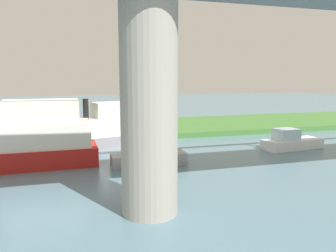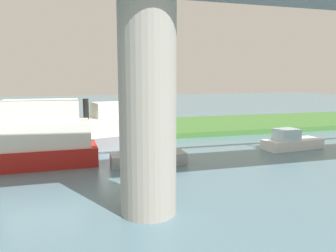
% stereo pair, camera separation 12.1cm
% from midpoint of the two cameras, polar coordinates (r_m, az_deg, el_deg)
% --- Properties ---
extents(ground_plane, '(160.00, 160.00, 0.00)m').
position_cam_midpoint_polar(ground_plane, '(29.31, -4.61, -2.58)').
color(ground_plane, slate).
extents(grassy_bank, '(80.00, 12.00, 0.50)m').
position_cam_midpoint_polar(grassy_bank, '(35.08, -6.59, -0.38)').
color(grassy_bank, '#427533').
rests_on(grassy_bank, ground).
extents(bridge_pylon, '(2.31, 2.31, 9.08)m').
position_cam_midpoint_polar(bridge_pylon, '(13.05, -3.31, 3.87)').
color(bridge_pylon, '#9E998E').
rests_on(bridge_pylon, ground).
extents(person_on_bank, '(0.51, 0.51, 1.39)m').
position_cam_midpoint_polar(person_on_bank, '(31.38, -15.77, 0.08)').
color(person_on_bank, '#2D334C').
rests_on(person_on_bank, grassy_bank).
extents(mooring_post, '(0.20, 0.20, 0.96)m').
position_cam_midpoint_polar(mooring_post, '(30.34, -7.16, -0.37)').
color(mooring_post, brown).
rests_on(mooring_post, grassy_bank).
extents(motorboat_white, '(8.20, 4.49, 3.99)m').
position_cam_midpoint_polar(motorboat_white, '(26.82, -10.14, -0.51)').
color(motorboat_white, '#99999E').
rests_on(motorboat_white, ground).
extents(skiff_small, '(9.10, 3.19, 4.62)m').
position_cam_midpoint_polar(skiff_small, '(22.30, -23.15, -2.25)').
color(skiff_small, red).
rests_on(skiff_small, ground).
extents(pontoon_yellow, '(4.84, 1.78, 1.61)m').
position_cam_midpoint_polar(pontoon_yellow, '(21.23, -3.71, -5.23)').
color(pontoon_yellow, '#99999E').
rests_on(pontoon_yellow, ground).
extents(riverboat_paddlewheel, '(5.06, 2.25, 1.64)m').
position_cam_midpoint_polar(riverboat_paddlewheel, '(27.61, 20.80, -2.56)').
color(riverboat_paddlewheel, white).
rests_on(riverboat_paddlewheel, ground).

